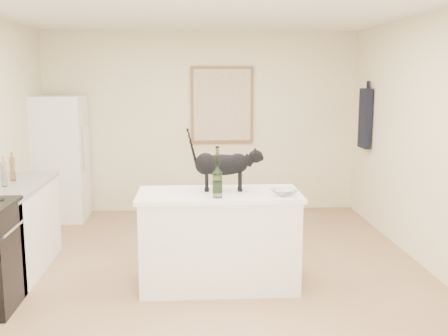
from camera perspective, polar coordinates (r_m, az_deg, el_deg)
floor at (r=5.38m, az=-1.73°, el=-11.59°), size 5.50×5.50×0.00m
ceiling at (r=5.05m, az=-1.89°, el=17.07°), size 5.50×5.50×0.00m
wall_back at (r=7.79m, az=-2.43°, el=4.89°), size 4.50×0.00×4.50m
wall_front at (r=2.35m, az=0.27°, el=-6.37°), size 4.50×0.00×4.50m
wall_right at (r=5.59m, az=21.93°, el=2.30°), size 0.00×5.50×5.50m
island_base at (r=5.05m, az=-0.54°, el=-7.84°), size 1.44×0.67×0.86m
island_top at (r=4.93m, az=-0.54°, el=-2.85°), size 1.50×0.70×0.04m
left_cabinets at (r=5.81m, az=-21.58°, el=-6.19°), size 0.60×1.40×0.86m
left_countertop at (r=5.71m, az=-21.86°, el=-1.84°), size 0.62×1.44×0.04m
fridge at (r=7.65m, az=-17.10°, el=0.99°), size 0.68×0.68×1.70m
artwork_frame at (r=7.75m, az=-0.21°, el=6.73°), size 0.90×0.03×1.10m
artwork_canvas at (r=7.73m, az=-0.20°, el=6.72°), size 0.82×0.00×1.02m
hanging_garment at (r=7.46m, az=14.83°, el=5.13°), size 0.08×0.34×0.80m
black_cat at (r=4.97m, az=-0.19°, el=0.04°), size 0.63×0.21×0.44m
wine_bottle at (r=4.68m, az=-0.71°, el=-0.77°), size 0.11×0.11×0.40m
glass_bowl at (r=4.82m, az=6.44°, el=-2.61°), size 0.28×0.28×0.06m
fridge_paper at (r=7.65m, az=-14.55°, el=5.02°), size 0.02×0.13×0.17m
counter_bottle_cluster at (r=5.73m, az=-22.04°, el=-0.37°), size 0.07×0.34×0.24m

